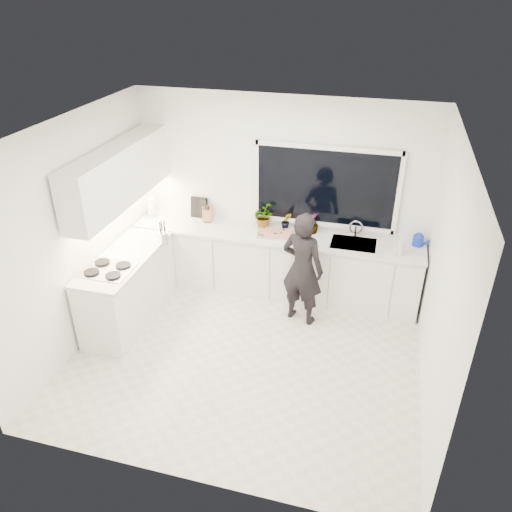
% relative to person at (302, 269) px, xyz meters
% --- Properties ---
extents(floor, '(4.00, 3.50, 0.02)m').
position_rel_person_xyz_m(floor, '(-0.48, -0.90, -0.77)').
color(floor, beige).
rests_on(floor, ground).
extents(wall_back, '(4.00, 0.02, 2.70)m').
position_rel_person_xyz_m(wall_back, '(-0.48, 0.86, 0.59)').
color(wall_back, white).
rests_on(wall_back, ground).
extents(wall_left, '(0.02, 3.50, 2.70)m').
position_rel_person_xyz_m(wall_left, '(-2.49, -0.90, 0.59)').
color(wall_left, white).
rests_on(wall_left, ground).
extents(wall_right, '(0.02, 3.50, 2.70)m').
position_rel_person_xyz_m(wall_right, '(1.53, -0.90, 0.59)').
color(wall_right, white).
rests_on(wall_right, ground).
extents(ceiling, '(4.00, 3.50, 0.02)m').
position_rel_person_xyz_m(ceiling, '(-0.48, -0.90, 1.95)').
color(ceiling, white).
rests_on(ceiling, wall_back).
extents(window, '(1.80, 0.02, 1.00)m').
position_rel_person_xyz_m(window, '(0.12, 0.83, 0.79)').
color(window, black).
rests_on(window, wall_back).
extents(base_cabinets_back, '(3.92, 0.58, 0.88)m').
position_rel_person_xyz_m(base_cabinets_back, '(-0.48, 0.55, -0.32)').
color(base_cabinets_back, white).
rests_on(base_cabinets_back, floor).
extents(base_cabinets_left, '(0.58, 1.60, 0.88)m').
position_rel_person_xyz_m(base_cabinets_left, '(-2.15, -0.55, -0.32)').
color(base_cabinets_left, white).
rests_on(base_cabinets_left, floor).
extents(countertop_back, '(3.94, 0.62, 0.04)m').
position_rel_person_xyz_m(countertop_back, '(-0.48, 0.54, 0.14)').
color(countertop_back, silver).
rests_on(countertop_back, base_cabinets_back).
extents(countertop_left, '(0.62, 1.60, 0.04)m').
position_rel_person_xyz_m(countertop_left, '(-2.15, -0.55, 0.14)').
color(countertop_left, silver).
rests_on(countertop_left, base_cabinets_left).
extents(upper_cabinets, '(0.34, 2.10, 0.70)m').
position_rel_person_xyz_m(upper_cabinets, '(-2.27, -0.20, 1.09)').
color(upper_cabinets, white).
rests_on(upper_cabinets, wall_left).
extents(sink, '(0.58, 0.42, 0.14)m').
position_rel_person_xyz_m(sink, '(0.57, 0.55, 0.11)').
color(sink, silver).
rests_on(sink, countertop_back).
extents(faucet, '(0.03, 0.03, 0.22)m').
position_rel_person_xyz_m(faucet, '(0.57, 0.75, 0.27)').
color(faucet, silver).
rests_on(faucet, countertop_back).
extents(stovetop, '(0.56, 0.48, 0.03)m').
position_rel_person_xyz_m(stovetop, '(-2.17, -0.90, 0.17)').
color(stovetop, black).
rests_on(stovetop, countertop_left).
extents(person, '(0.63, 0.50, 1.52)m').
position_rel_person_xyz_m(person, '(0.00, 0.00, 0.00)').
color(person, black).
rests_on(person, floor).
extents(pizza_tray, '(0.49, 0.37, 0.03)m').
position_rel_person_xyz_m(pizza_tray, '(-0.47, 0.52, 0.17)').
color(pizza_tray, silver).
rests_on(pizza_tray, countertop_back).
extents(pizza, '(0.44, 0.33, 0.01)m').
position_rel_person_xyz_m(pizza, '(-0.47, 0.52, 0.19)').
color(pizza, '#A93616').
rests_on(pizza, pizza_tray).
extents(watering_can, '(0.17, 0.17, 0.13)m').
position_rel_person_xyz_m(watering_can, '(1.37, 0.71, 0.22)').
color(watering_can, '#142BBB').
rests_on(watering_can, countertop_back).
extents(paper_towel_roll, '(0.14, 0.14, 0.26)m').
position_rel_person_xyz_m(paper_towel_roll, '(-2.33, 0.65, 0.29)').
color(paper_towel_roll, silver).
rests_on(paper_towel_roll, countertop_back).
extents(knife_block, '(0.15, 0.13, 0.22)m').
position_rel_person_xyz_m(knife_block, '(-1.50, 0.69, 0.27)').
color(knife_block, '#997947').
rests_on(knife_block, countertop_back).
extents(utensil_crock, '(0.15, 0.15, 0.16)m').
position_rel_person_xyz_m(utensil_crock, '(-1.81, -0.10, 0.24)').
color(utensil_crock, '#ACABB0').
rests_on(utensil_crock, countertop_left).
extents(picture_frame_large, '(0.22, 0.06, 0.28)m').
position_rel_person_xyz_m(picture_frame_large, '(-1.66, 0.79, 0.30)').
color(picture_frame_large, black).
rests_on(picture_frame_large, countertop_back).
extents(picture_frame_small, '(0.25, 0.03, 0.30)m').
position_rel_person_xyz_m(picture_frame_small, '(-1.66, 0.79, 0.31)').
color(picture_frame_small, black).
rests_on(picture_frame_small, countertop_back).
extents(herb_plants, '(0.97, 0.38, 0.33)m').
position_rel_person_xyz_m(herb_plants, '(-0.52, 0.71, 0.32)').
color(herb_plants, '#26662D').
rests_on(herb_plants, countertop_back).
extents(soap_bottles, '(0.15, 0.13, 0.27)m').
position_rel_person_xyz_m(soap_bottles, '(1.14, 0.40, 0.28)').
color(soap_bottles, '#D8BF66').
rests_on(soap_bottles, countertop_back).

